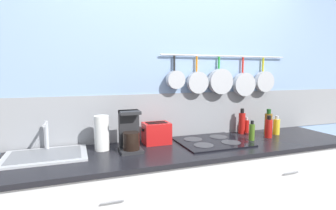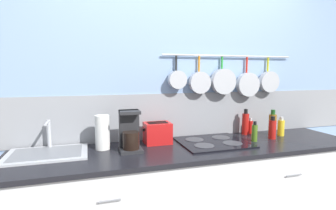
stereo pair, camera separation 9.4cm
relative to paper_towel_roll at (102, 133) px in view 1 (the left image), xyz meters
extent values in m
cube|color=#84A3CC|center=(0.70, 0.22, 0.23)|extent=(7.20, 0.06, 2.60)
cube|color=gray|center=(0.70, 0.21, 0.07)|extent=(7.20, 0.07, 0.41)
cylinder|color=#B7BABF|center=(1.19, 0.16, 0.61)|extent=(1.33, 0.02, 0.02)
cylinder|color=black|center=(0.66, 0.16, 0.54)|extent=(0.02, 0.02, 0.13)
cylinder|color=#B7BABF|center=(0.66, 0.13, 0.40)|extent=(0.16, 0.07, 0.16)
cylinder|color=orange|center=(0.87, 0.16, 0.54)|extent=(0.02, 0.02, 0.14)
cylinder|color=#B7BABF|center=(0.87, 0.14, 0.37)|extent=(0.20, 0.05, 0.20)
cylinder|color=green|center=(1.10, 0.16, 0.55)|extent=(0.02, 0.02, 0.11)
cylinder|color=#B7BABF|center=(1.10, 0.13, 0.38)|extent=(0.24, 0.07, 0.24)
cylinder|color=red|center=(1.37, 0.16, 0.53)|extent=(0.02, 0.02, 0.15)
cylinder|color=#B7BABF|center=(1.37, 0.13, 0.34)|extent=(0.23, 0.06, 0.23)
cylinder|color=gold|center=(1.61, 0.16, 0.54)|extent=(0.02, 0.02, 0.13)
cylinder|color=#B7BABF|center=(1.61, 0.14, 0.37)|extent=(0.20, 0.06, 0.20)
cube|color=silver|center=(0.70, -0.15, -0.62)|extent=(2.79, 0.62, 0.90)
cylinder|color=slate|center=(0.01, -0.47, -0.33)|extent=(0.14, 0.01, 0.01)
cylinder|color=slate|center=(1.40, -0.47, -0.33)|extent=(0.14, 0.01, 0.01)
cube|color=black|center=(0.70, -0.15, -0.15)|extent=(2.83, 0.66, 0.03)
cube|color=#B7BABF|center=(-0.39, -0.04, -0.13)|extent=(0.56, 0.39, 0.01)
cube|color=slate|center=(-0.39, -0.04, -0.12)|extent=(0.47, 0.31, 0.00)
cylinder|color=#B7BABF|center=(-0.39, 0.11, -0.02)|extent=(0.03, 0.03, 0.23)
cylinder|color=#B7BABF|center=(-0.39, 0.03, 0.09)|extent=(0.02, 0.16, 0.02)
cylinder|color=white|center=(0.00, 0.00, 0.00)|extent=(0.11, 0.11, 0.27)
cube|color=#262628|center=(0.20, -0.12, -0.12)|extent=(0.17, 0.18, 0.02)
cube|color=#262628|center=(0.20, -0.06, 0.02)|extent=(0.15, 0.06, 0.31)
cylinder|color=black|center=(0.20, -0.14, -0.04)|extent=(0.12, 0.12, 0.13)
cube|color=#262628|center=(0.20, -0.10, 0.16)|extent=(0.15, 0.14, 0.02)
cube|color=red|center=(0.45, 0.04, -0.05)|extent=(0.22, 0.17, 0.18)
cube|color=black|center=(0.45, 0.01, 0.04)|extent=(0.16, 0.03, 0.00)
cube|color=black|center=(0.45, 0.07, 0.04)|extent=(0.16, 0.03, 0.00)
cube|color=black|center=(0.33, 0.04, -0.01)|extent=(0.02, 0.02, 0.02)
cube|color=black|center=(0.90, -0.09, -0.13)|extent=(0.56, 0.50, 0.01)
cylinder|color=#38383D|center=(0.77, -0.19, -0.12)|extent=(0.16, 0.16, 0.00)
cylinder|color=#38383D|center=(1.03, -0.19, -0.12)|extent=(0.16, 0.16, 0.00)
cylinder|color=#38383D|center=(0.77, 0.01, -0.12)|extent=(0.16, 0.16, 0.00)
cylinder|color=#38383D|center=(1.03, 0.01, -0.12)|extent=(0.16, 0.16, 0.00)
cylinder|color=#4C721E|center=(1.27, -0.14, -0.06)|extent=(0.05, 0.05, 0.14)
cylinder|color=black|center=(1.27, -0.14, 0.03)|extent=(0.03, 0.03, 0.03)
cylinder|color=red|center=(1.34, 0.10, -0.03)|extent=(0.06, 0.06, 0.20)
cylinder|color=black|center=(1.34, 0.10, 0.09)|extent=(0.04, 0.04, 0.04)
cylinder|color=red|center=(1.40, 0.12, -0.07)|extent=(0.05, 0.05, 0.13)
cylinder|color=beige|center=(1.40, 0.12, 0.01)|extent=(0.03, 0.03, 0.03)
cylinder|color=red|center=(1.47, -0.12, -0.05)|extent=(0.06, 0.06, 0.17)
cylinder|color=black|center=(1.47, -0.12, 0.05)|extent=(0.04, 0.04, 0.04)
cylinder|color=#8C5919|center=(1.55, -0.02, -0.03)|extent=(0.07, 0.07, 0.20)
cylinder|color=#194C19|center=(1.55, -0.02, 0.09)|extent=(0.04, 0.04, 0.04)
cylinder|color=yellow|center=(1.63, -0.04, -0.06)|extent=(0.06, 0.06, 0.15)
cylinder|color=beige|center=(1.63, -0.04, 0.03)|extent=(0.03, 0.03, 0.03)
camera|label=1|loc=(-0.18, -2.01, 0.46)|focal=28.00mm
camera|label=2|loc=(-0.09, -2.04, 0.46)|focal=28.00mm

